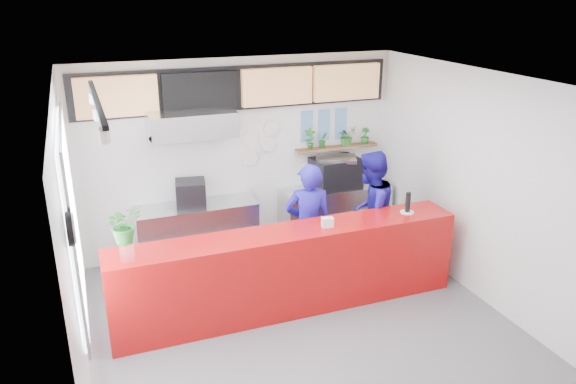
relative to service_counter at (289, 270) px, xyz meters
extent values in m
plane|color=slate|center=(0.00, -0.40, -0.55)|extent=(5.00, 5.00, 0.00)
plane|color=silver|center=(0.00, -0.40, 2.45)|extent=(5.00, 5.00, 0.00)
plane|color=white|center=(0.00, 2.10, 0.95)|extent=(5.00, 0.00, 5.00)
plane|color=white|center=(-2.50, -0.40, 0.95)|extent=(0.00, 5.00, 5.00)
plane|color=white|center=(2.50, -0.40, 0.95)|extent=(0.00, 5.00, 5.00)
cube|color=#A30B0B|center=(0.00, 0.00, 0.00)|extent=(4.50, 0.60, 1.10)
cube|color=beige|center=(0.00, 2.09, 2.05)|extent=(5.00, 0.02, 0.80)
cube|color=#B2B5BA|center=(-0.80, 1.80, -0.10)|extent=(1.80, 0.60, 0.90)
cube|color=black|center=(-0.86, 1.80, 0.54)|extent=(0.50, 0.50, 0.38)
cube|color=#B2B5BA|center=(-0.80, 1.75, 1.60)|extent=(1.20, 0.70, 0.35)
cube|color=#B2B5BA|center=(-0.80, 1.75, 1.40)|extent=(1.20, 0.69, 0.31)
cube|color=#B2B5BA|center=(1.50, 1.80, -0.10)|extent=(1.80, 0.60, 0.90)
cube|color=black|center=(1.50, 1.80, 0.59)|extent=(0.79, 0.59, 0.48)
cube|color=#AFB1B7|center=(1.50, 1.80, 0.83)|extent=(0.76, 0.66, 0.06)
cube|color=brown|center=(1.60, 2.00, 0.95)|extent=(1.40, 0.18, 0.04)
cube|color=tan|center=(-1.75, 1.98, 2.00)|extent=(1.10, 0.10, 0.55)
cube|color=black|center=(-0.59, 1.98, 2.00)|extent=(1.10, 0.10, 0.55)
cube|color=tan|center=(0.57, 1.98, 2.00)|extent=(1.10, 0.10, 0.55)
cube|color=tan|center=(1.73, 1.98, 2.00)|extent=(1.10, 0.10, 0.55)
cube|color=black|center=(0.00, 2.06, 2.00)|extent=(4.80, 0.04, 0.65)
cube|color=silver|center=(-2.47, -0.10, 1.15)|extent=(0.04, 2.20, 1.90)
cube|color=#B2B5BA|center=(-2.45, -0.10, 1.15)|extent=(0.03, 2.30, 2.00)
cylinder|color=black|center=(-2.46, -1.30, 1.50)|extent=(0.05, 0.30, 0.30)
cylinder|color=white|center=(-2.43, -1.30, 1.50)|extent=(0.02, 0.26, 0.26)
cube|color=black|center=(-2.10, -0.40, 2.39)|extent=(0.05, 2.40, 0.04)
cylinder|color=silver|center=(0.15, 2.07, 1.20)|extent=(0.24, 0.03, 0.24)
cylinder|color=silver|center=(0.45, 2.07, 1.10)|extent=(0.24, 0.03, 0.24)
cylinder|color=silver|center=(0.15, 2.07, 0.90)|extent=(0.24, 0.03, 0.24)
cylinder|color=silver|center=(0.50, 2.07, 1.35)|extent=(0.24, 0.03, 0.24)
cube|color=#598CBF|center=(1.10, 2.08, 1.45)|extent=(0.20, 0.02, 0.25)
cube|color=#598CBF|center=(1.40, 2.08, 1.45)|extent=(0.20, 0.02, 0.25)
cube|color=#598CBF|center=(1.70, 2.08, 1.45)|extent=(0.20, 0.02, 0.25)
cube|color=#598CBF|center=(1.10, 2.08, 1.20)|extent=(0.20, 0.02, 0.25)
cube|color=#598CBF|center=(1.40, 2.08, 1.20)|extent=(0.20, 0.02, 0.25)
cube|color=#598CBF|center=(1.70, 2.08, 1.20)|extent=(0.20, 0.02, 0.25)
imported|color=navy|center=(0.47, 0.50, 0.34)|extent=(0.74, 0.58, 1.78)
imported|color=navy|center=(1.45, 0.57, 0.36)|extent=(1.12, 1.05, 1.82)
imported|color=#236423|center=(1.13, 2.00, 1.14)|extent=(0.21, 0.18, 0.33)
imported|color=#236423|center=(1.35, 2.00, 1.10)|extent=(0.16, 0.13, 0.26)
imported|color=#236423|center=(1.78, 2.00, 1.13)|extent=(0.35, 0.33, 0.32)
imported|color=#236423|center=(2.12, 2.00, 1.10)|extent=(0.16, 0.15, 0.26)
cylinder|color=silver|center=(-1.96, -0.09, 0.65)|extent=(0.18, 0.18, 0.20)
imported|color=#236423|center=(-1.96, -0.09, 0.98)|extent=(0.48, 0.45, 0.42)
cube|color=white|center=(0.50, -0.05, 0.61)|extent=(0.15, 0.11, 0.13)
cylinder|color=white|center=(1.70, 0.00, 0.56)|extent=(0.22, 0.22, 0.01)
cylinder|color=black|center=(1.70, 0.00, 0.70)|extent=(0.09, 0.09, 0.27)
camera|label=1|loc=(-2.30, -5.95, 3.38)|focal=35.00mm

